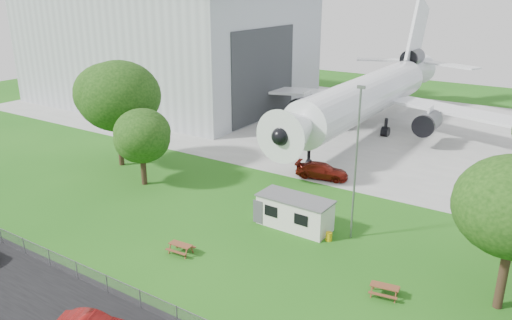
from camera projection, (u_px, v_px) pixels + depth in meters
The scene contains 13 objects.
ground at pixel (221, 241), 38.84m from camera, with size 160.00×160.00×0.00m, color #30761D.
concrete_apron at pixel (387, 130), 68.82m from camera, with size 120.00×46.00×0.03m, color #B7B7B2.
hangar at pixel (168, 45), 83.78m from camera, with size 43.00×31.00×18.55m.
airliner at pixel (370, 93), 66.43m from camera, with size 46.36×47.73×17.69m.
site_cabin at pixel (295, 212), 40.75m from camera, with size 6.78×2.86×2.62m.
picnic_west at pixel (181, 253), 37.13m from camera, with size 1.80×1.50×0.76m, color brown, non-canonical shape.
picnic_east at pixel (384, 296), 32.02m from camera, with size 1.80×1.50×0.76m, color brown, non-canonical shape.
fence at pixel (130, 303), 31.35m from camera, with size 58.00×0.04×1.30m, color gray.
lamp_mast at pixel (356, 166), 37.51m from camera, with size 0.16×0.16×12.00m, color slate.
tree_west_big at pixel (116, 99), 52.99m from camera, with size 8.94×8.94×11.93m.
tree_west_small at pixel (141, 138), 48.49m from camera, with size 6.10×6.10×7.84m.
car_ne_hatch at pixel (510, 237), 37.87m from camera, with size 1.90×4.73×1.61m, color maroon.
car_apron_van at pixel (322, 171), 51.35m from camera, with size 2.20×5.41×1.57m, color maroon.
Camera 1 is at (21.24, -27.39, 18.85)m, focal length 35.00 mm.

